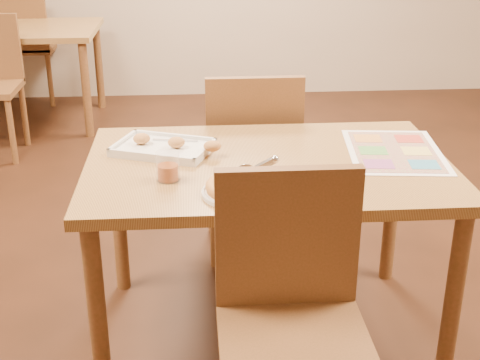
{
  "coord_description": "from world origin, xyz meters",
  "views": [
    {
      "loc": [
        -0.26,
        -2.21,
        1.59
      ],
      "look_at": [
        -0.12,
        -0.28,
        0.77
      ],
      "focal_mm": 50.0,
      "sensor_mm": 36.0,
      "label": 1
    }
  ],
  "objects": [
    {
      "name": "plate",
      "position": [
        -0.12,
        -0.28,
        0.73
      ],
      "size": [
        0.3,
        0.3,
        0.01
      ],
      "primitive_type": "cylinder",
      "rotation": [
        0.0,
        0.0,
        -0.24
      ],
      "color": "white",
      "rests_on": "dining_table"
    },
    {
      "name": "appetizer_tray",
      "position": [
        -0.37,
        0.13,
        0.74
      ],
      "size": [
        0.42,
        0.34,
        0.06
      ],
      "rotation": [
        0.0,
        0.0,
        -0.37
      ],
      "color": "silver",
      "rests_on": "dining_table"
    },
    {
      "name": "chair_far",
      "position": [
        -0.0,
        0.6,
        0.57
      ],
      "size": [
        0.42,
        0.42,
        0.47
      ],
      "rotation": [
        0.0,
        0.0,
        3.14
      ],
      "color": "brown",
      "rests_on": "ground"
    },
    {
      "name": "bg_table",
      "position": [
        -1.6,
        2.8,
        0.63
      ],
      "size": [
        1.3,
        0.85,
        0.72
      ],
      "color": "#A78342",
      "rests_on": "ground"
    },
    {
      "name": "glass_tumbler",
      "position": [
        -0.35,
        -0.14,
        0.76
      ],
      "size": [
        0.08,
        0.08,
        0.1
      ],
      "rotation": [
        0.0,
        0.0,
        -0.06
      ],
      "color": "#803109",
      "rests_on": "dining_table"
    },
    {
      "name": "pizza_cutter",
      "position": [
        -0.07,
        -0.27,
        0.8
      ],
      "size": [
        0.14,
        0.05,
        0.08
      ],
      "rotation": [
        0.0,
        0.0,
        0.31
      ],
      "color": "silver",
      "rests_on": "pizza"
    },
    {
      "name": "pizza",
      "position": [
        -0.12,
        -0.27,
        0.74
      ],
      "size": [
        0.23,
        0.23,
        0.03
      ],
      "rotation": [
        0.0,
        0.0,
        -0.01
      ],
      "color": "#E4A24E",
      "rests_on": "plate"
    },
    {
      "name": "bg_chair_far",
      "position": [
        -1.6,
        3.3,
        0.57
      ],
      "size": [
        0.42,
        0.42,
        0.47
      ],
      "rotation": [
        0.0,
        0.0,
        3.14
      ],
      "color": "brown",
      "rests_on": "ground"
    },
    {
      "name": "menu",
      "position": [
        0.48,
        0.07,
        0.72
      ],
      "size": [
        0.39,
        0.51,
        0.0
      ],
      "primitive_type": "cube",
      "rotation": [
        0.0,
        0.0,
        -0.11
      ],
      "color": "white",
      "rests_on": "dining_table"
    },
    {
      "name": "chair_near",
      "position": [
        0.0,
        -0.6,
        0.57
      ],
      "size": [
        0.42,
        0.42,
        0.47
      ],
      "color": "brown",
      "rests_on": "ground"
    },
    {
      "name": "dining_table",
      "position": [
        0.0,
        0.0,
        0.63
      ],
      "size": [
        1.3,
        0.85,
        0.72
      ],
      "color": "#A78342",
      "rests_on": "ground"
    }
  ]
}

